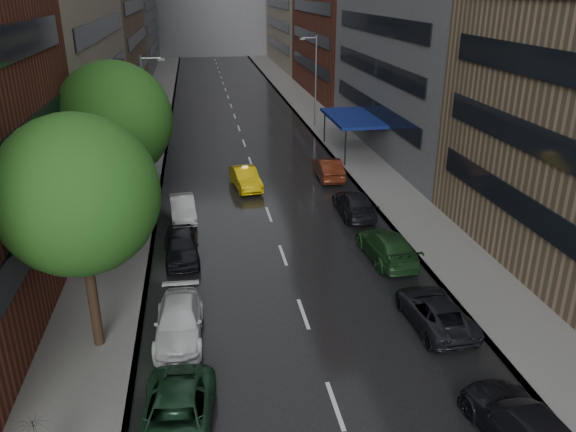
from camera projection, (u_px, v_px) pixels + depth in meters
name	position (u px, v px, depth m)	size (l,w,h in m)	color
road	(236.00, 120.00, 61.57)	(14.00, 140.00, 0.01)	black
sidewalk_left	(152.00, 122.00, 60.21)	(4.00, 140.00, 0.15)	gray
sidewalk_right	(316.00, 117.00, 62.88)	(4.00, 140.00, 0.15)	gray
tree_near	(77.00, 195.00, 20.31)	(5.98, 5.98, 9.52)	#382619
tree_mid	(114.00, 120.00, 30.42)	(6.28, 6.28, 10.01)	#382619
tree_far	(135.00, 111.00, 40.54)	(4.76, 4.76, 7.58)	#382619
taxi	(245.00, 178.00, 40.47)	(1.58, 4.54, 1.50)	#E0B80B
parked_cars_left	(180.00, 297.00, 25.02)	(2.81, 23.61, 1.51)	#1B3C25
parked_cars_right	(391.00, 252.00, 29.14)	(2.70, 32.58, 1.57)	black
street_lamp_left	(147.00, 117.00, 40.30)	(1.74, 0.22, 9.00)	gray
street_lamp_right	(315.00, 80.00, 56.30)	(1.74, 0.22, 9.00)	gray
awning	(353.00, 118.00, 48.01)	(4.00, 8.00, 3.12)	navy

